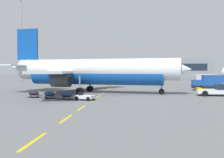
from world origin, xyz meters
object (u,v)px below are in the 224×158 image
Objects in this scene: fuel_service_truck at (211,82)px; apron_light_mast_near at (21,30)px; catering_truck at (210,80)px; baggage_train at (58,95)px; pushback_tug at (218,90)px; airliner_foreground at (92,71)px.

apron_light_mast_near is at bearing 149.89° from fuel_service_truck.
catering_truck is 0.23× the size of apron_light_mast_near.
baggage_train is at bearing -134.08° from catering_truck.
apron_light_mast_near reaches higher than pushback_tug.
fuel_service_truck is (2.26, 11.93, 0.74)m from pushback_tug.
catering_truck is (26.60, 20.63, -2.30)m from airliner_foreground.
airliner_foreground is at bearing -51.77° from apron_light_mast_near.
baggage_train is at bearing -165.02° from pushback_tug.
fuel_service_truck is at bearing 19.32° from airliner_foreground.
pushback_tug reaches higher than baggage_train.
pushback_tug is 0.55× the size of baggage_train.
baggage_train is 60.18m from apron_light_mast_near.
catering_truck and fuel_service_truck have the same top height.
apron_light_mast_near is at bearing 140.25° from pushback_tug.
fuel_service_truck is (23.35, 8.18, -2.30)m from airliner_foreground.
fuel_service_truck is at bearing 79.28° from pushback_tug.
pushback_tug is 0.94× the size of catering_truck.
catering_truck is 63.36m from apron_light_mast_near.
fuel_service_truck is at bearing -104.66° from catering_truck.
airliner_foreground is at bearing 72.05° from baggage_train.
apron_light_mast_near is (-28.17, 50.27, 17.37)m from baggage_train.
catering_truck is (5.51, 24.37, 0.74)m from pushback_tug.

